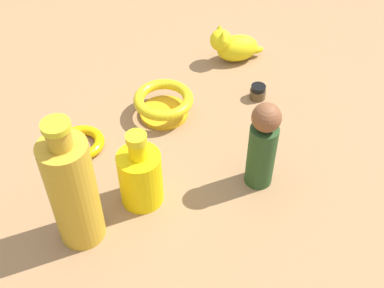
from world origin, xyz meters
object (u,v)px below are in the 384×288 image
cat_figurine (233,46)px  bottle_short (140,176)px  person_figure_adult (263,145)px  bangle (81,143)px  nail_polish_jar (258,92)px  bottle_tall (73,191)px  bowl (164,102)px

cat_figurine → bottle_short: bottle_short is taller
person_figure_adult → bangle: size_ratio=1.93×
nail_polish_jar → bottle_tall: 0.51m
bowl → nail_polish_jar: bearing=-16.1°
nail_polish_jar → bowl: (-0.21, 0.06, 0.02)m
nail_polish_jar → bowl: size_ratio=0.28×
cat_figurine → bottle_short: (-0.39, -0.28, 0.02)m
person_figure_adult → nail_polish_jar: 0.26m
cat_figurine → bottle_tall: bottle_tall is taller
nail_polish_jar → bottle_tall: bottle_tall is taller
bangle → bottle_tall: (-0.08, -0.20, 0.10)m
bottle_tall → bangle: bearing=68.7°
nail_polish_jar → bangle: 0.41m
bowl → bottle_tall: size_ratio=0.50×
bangle → bowl: 0.20m
person_figure_adult → bangle: person_figure_adult is taller
bottle_short → bowl: size_ratio=1.26×
nail_polish_jar → cat_figurine: (0.03, 0.15, 0.03)m
bangle → bottle_short: size_ratio=0.60×
nail_polish_jar → bangle: bearing=171.4°
person_figure_adult → nail_polish_jar: bearing=53.6°
person_figure_adult → bottle_short: person_figure_adult is taller
bottle_short → bowl: 0.24m
cat_figurine → bottle_tall: (-0.52, -0.29, 0.07)m
cat_figurine → bangle: cat_figurine is taller
bangle → bottle_short: (0.05, -0.19, 0.05)m
cat_figurine → bowl: cat_figurine is taller
bowl → bottle_tall: (-0.27, -0.20, 0.08)m
person_figure_adult → cat_figurine: bearing=62.6°
bottle_tall → bowl: bearing=36.3°
bowl → cat_figurine: bearing=20.4°
person_figure_adult → bottle_tall: (-0.34, 0.06, 0.02)m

